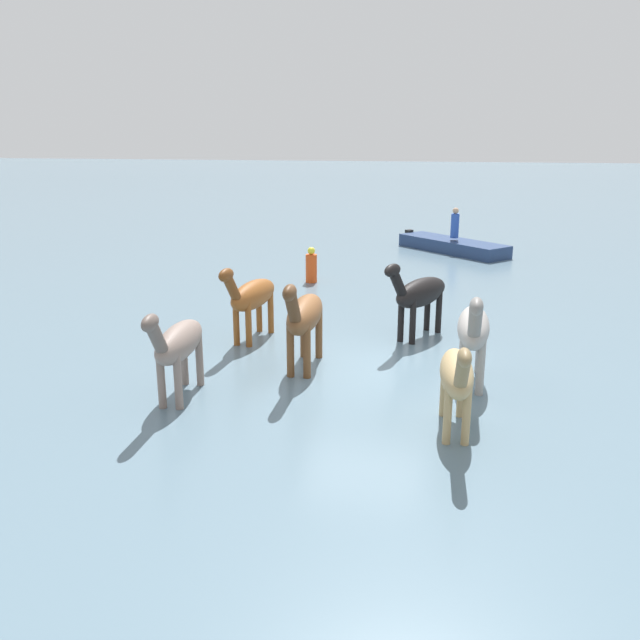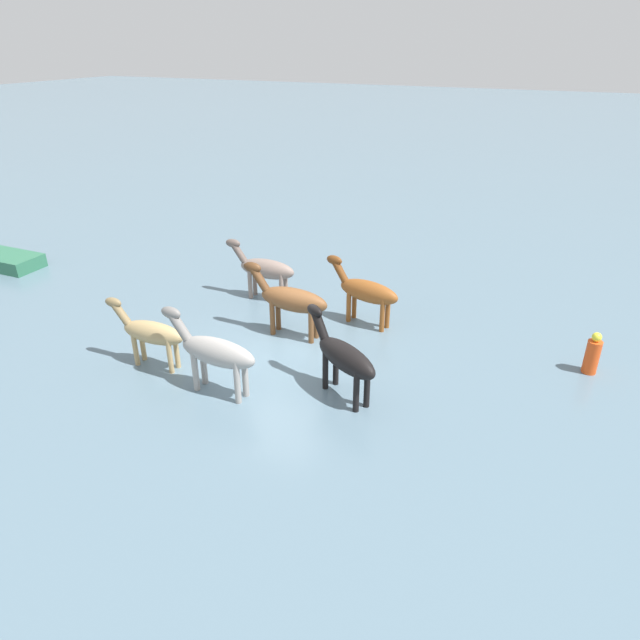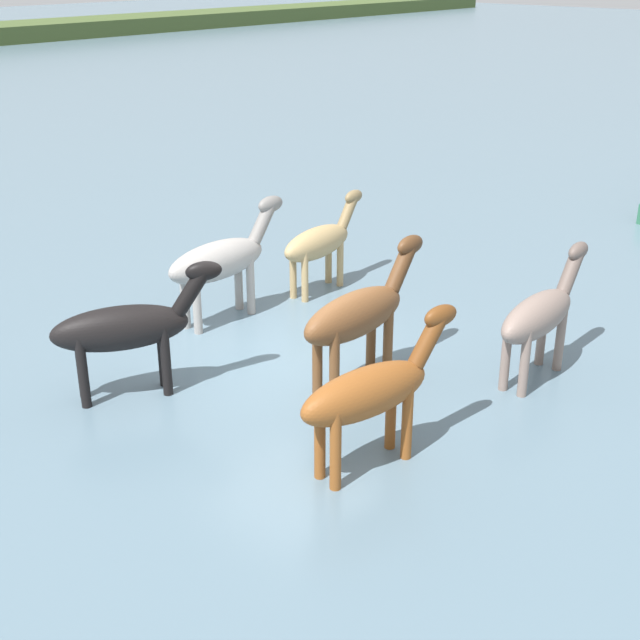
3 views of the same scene
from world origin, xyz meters
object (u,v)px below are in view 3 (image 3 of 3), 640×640
(horse_gray_outer, at_px, (358,314))
(horse_dark_mare, at_px, (371,391))
(horse_chestnut_trailing, at_px, (540,315))
(horse_lead, at_px, (221,260))
(horse_pinto_flank, at_px, (320,242))
(horse_mid_herd, at_px, (127,328))

(horse_gray_outer, distance_m, horse_dark_mare, 2.29)
(horse_dark_mare, bearing_deg, horse_chestnut_trailing, 5.64)
(horse_gray_outer, relative_size, horse_chestnut_trailing, 1.08)
(horse_lead, relative_size, horse_chestnut_trailing, 1.06)
(horse_pinto_flank, bearing_deg, horse_mid_herd, -174.02)
(horse_pinto_flank, relative_size, horse_chestnut_trailing, 0.94)
(horse_mid_herd, height_order, horse_dark_mare, horse_mid_herd)
(horse_lead, bearing_deg, horse_mid_herd, -156.25)
(horse_chestnut_trailing, bearing_deg, horse_mid_herd, 135.72)
(horse_mid_herd, bearing_deg, horse_chestnut_trailing, -13.47)
(horse_lead, xyz_separation_m, horse_chestnut_trailing, (1.65, -5.24, -0.07))
(horse_chestnut_trailing, xyz_separation_m, horse_dark_mare, (-3.60, 0.34, 0.01))
(horse_lead, relative_size, horse_mid_herd, 1.09)
(horse_gray_outer, relative_size, horse_mid_herd, 1.10)
(horse_pinto_flank, height_order, horse_chestnut_trailing, horse_chestnut_trailing)
(horse_gray_outer, xyz_separation_m, horse_chestnut_trailing, (1.93, -1.91, -0.08))
(horse_lead, xyz_separation_m, horse_mid_herd, (-2.81, -1.12, -0.04))
(horse_lead, bearing_deg, horse_chestnut_trailing, -70.45)
(horse_gray_outer, xyz_separation_m, horse_dark_mare, (-1.66, -1.58, -0.07))
(horse_lead, xyz_separation_m, horse_dark_mare, (-1.95, -4.90, -0.05))
(horse_mid_herd, bearing_deg, horse_pinto_flank, 38.18)
(horse_pinto_flank, xyz_separation_m, horse_dark_mare, (-4.13, -4.57, 0.08))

